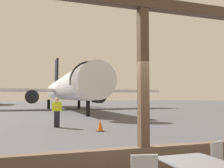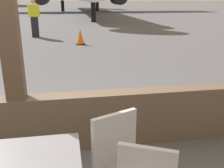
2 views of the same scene
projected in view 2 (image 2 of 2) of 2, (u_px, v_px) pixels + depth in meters
ground_plane at (61, 10)px, 40.60m from camera, size 220.00×220.00×0.00m
window_frame at (10, 41)px, 2.76m from camera, size 8.49×0.24×3.92m
cafe_chair_aisle_left at (121, 162)px, 2.04m from camera, size 0.50×0.50×0.93m
ground_crew_worker at (34, 18)px, 12.13m from camera, size 0.54×0.25×1.74m
traffic_cone at (80, 37)px, 10.38m from camera, size 0.36×0.36×0.62m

